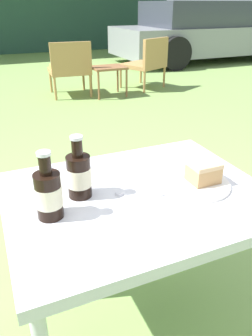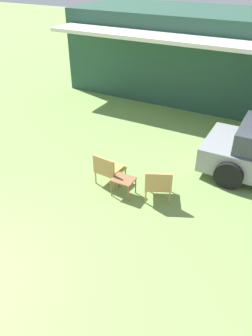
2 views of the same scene
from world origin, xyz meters
name	(u,v)px [view 1 (image 1 of 2)]	position (x,y,z in m)	size (l,w,h in m)	color
ground_plane	(135,326)	(0.00, 0.00, 0.00)	(60.00, 60.00, 0.00)	#7A9E51
parked_car	(203,32)	(4.58, 6.11, 0.64)	(4.30, 2.00, 1.31)	gray
wicker_chair_cushioned	(70,67)	(0.79, 4.01, 0.43)	(0.62, 0.60, 0.79)	#B2844C
wicker_chair_plain	(147,61)	(2.05, 3.99, 0.43)	(0.76, 0.75, 0.79)	#B2844C
garden_side_table	(108,71)	(1.31, 3.78, 0.37)	(0.49, 0.40, 0.43)	brown
patio_table	(137,209)	(0.00, 0.00, 0.61)	(0.89, 0.69, 0.68)	silver
cake_on_plate	(199,178)	(0.23, -0.03, 0.71)	(0.25, 0.25, 0.08)	white
cola_bottle_near	(79,175)	(-0.19, 0.06, 0.76)	(0.08, 0.08, 0.22)	black
cola_bottle_far	(48,194)	(-0.30, -0.02, 0.76)	(0.08, 0.08, 0.22)	black
fork	(179,190)	(0.14, -0.04, 0.68)	(0.17, 0.02, 0.01)	silver
loose_bottle_cap	(119,193)	(-0.06, 0.02, 0.69)	(0.03, 0.03, 0.01)	silver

